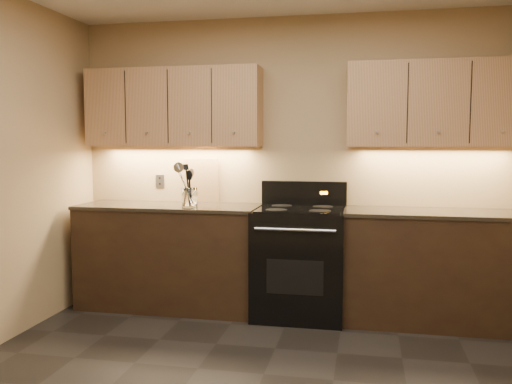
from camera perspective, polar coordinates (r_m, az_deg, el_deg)
wall_back at (r=4.90m, az=4.22°, el=3.06°), size 4.00×0.04×2.60m
counter_left at (r=4.98m, az=-9.05°, el=-6.65°), size 1.62×0.62×0.93m
counter_right at (r=4.70m, az=18.21°, el=-7.55°), size 1.46×0.62×0.93m
stove at (r=4.68m, az=4.64°, el=-7.20°), size 0.76×0.68×1.14m
upper_cab_left at (r=5.02m, az=-8.66°, el=8.77°), size 1.60×0.30×0.70m
upper_cab_right at (r=4.75m, az=18.46°, el=8.77°), size 1.44×0.30×0.70m
outlet_plate at (r=5.23m, az=-10.08°, el=1.15°), size 0.08×0.01×0.12m
utensil_crock at (r=4.71m, az=-6.99°, el=-0.63°), size 0.15×0.15×0.17m
cutting_board at (r=5.07m, az=-5.76°, el=1.25°), size 0.33×0.06×0.41m
wooden_spoon at (r=4.70m, az=-7.47°, el=0.53°), size 0.10×0.13×0.32m
black_spoon at (r=4.72m, az=-6.89°, el=0.46°), size 0.07×0.12×0.31m
black_turner at (r=4.67m, az=-6.98°, el=0.87°), size 0.17×0.18×0.39m
steel_spatula at (r=4.70m, az=-6.57°, el=1.01°), size 0.26×0.11×0.40m
steel_skimmer at (r=4.67m, az=-6.78°, el=0.85°), size 0.22×0.12×0.39m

